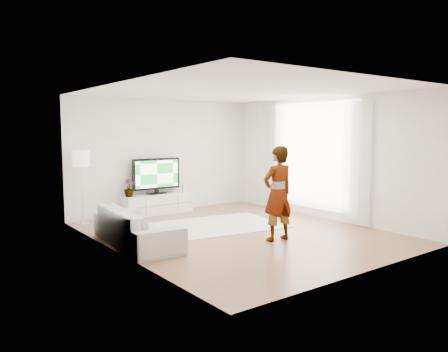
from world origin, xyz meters
TOP-DOWN VIEW (x-y plane):
  - floor at (0.00, 0.00)m, footprint 6.00×6.00m
  - ceiling at (0.00, 0.00)m, footprint 6.00×6.00m
  - wall_left at (-2.50, 0.00)m, footprint 0.02×6.00m
  - wall_right at (2.50, 0.00)m, footprint 0.02×6.00m
  - wall_back at (0.00, 3.00)m, footprint 5.00×0.02m
  - wall_front at (0.00, -3.00)m, footprint 5.00×0.02m
  - window at (2.48, 0.30)m, footprint 0.01×2.60m
  - curtain_near at (2.40, -1.00)m, footprint 0.04×0.70m
  - curtain_far at (2.40, 1.60)m, footprint 0.04×0.70m
  - media_console at (-0.33, 2.76)m, footprint 1.74×0.49m
  - television at (-0.33, 2.79)m, footprint 1.26×0.25m
  - game_console at (0.43, 2.76)m, footprint 0.09×0.17m
  - potted_plant at (-1.07, 2.77)m, footprint 0.24×0.24m
  - rug at (0.10, 0.80)m, footprint 2.81×2.20m
  - player at (0.19, -0.93)m, footprint 0.67×0.47m
  - sofa at (-2.01, 0.40)m, footprint 1.04×2.32m
  - floor_lamp at (-2.20, 2.70)m, footprint 0.36×0.36m

SIDE VIEW (x-z plane):
  - floor at x=0.00m, z-range 0.00..0.00m
  - rug at x=0.10m, z-range 0.00..0.01m
  - media_console at x=-0.33m, z-range 0.00..0.49m
  - sofa at x=-2.01m, z-range 0.00..0.66m
  - game_console at x=0.43m, z-range 0.49..0.72m
  - potted_plant at x=-1.07m, z-range 0.49..0.91m
  - player at x=0.19m, z-range 0.01..1.76m
  - television at x=-0.33m, z-range 0.53..1.40m
  - curtain_near at x=2.40m, z-range 0.05..2.65m
  - curtain_far at x=2.40m, z-range 0.05..2.65m
  - floor_lamp at x=-2.20m, z-range 0.56..2.17m
  - wall_left at x=-2.50m, z-range 0.00..2.80m
  - wall_right at x=2.50m, z-range 0.00..2.80m
  - wall_back at x=0.00m, z-range 0.00..2.80m
  - wall_front at x=0.00m, z-range 0.00..2.80m
  - window at x=2.48m, z-range 0.20..2.70m
  - ceiling at x=0.00m, z-range 2.80..2.80m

